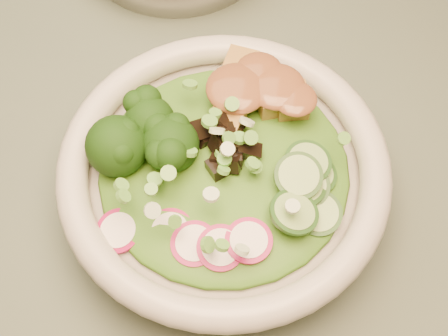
# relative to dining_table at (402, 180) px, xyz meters

# --- Properties ---
(floor) EXTENTS (4.00, 4.00, 0.00)m
(floor) POSITION_rel_dining_table_xyz_m (0.00, 0.00, -0.64)
(floor) COLOR brown
(floor) RESTS_ON ground
(dining_table) EXTENTS (1.20, 0.80, 0.75)m
(dining_table) POSITION_rel_dining_table_xyz_m (0.00, 0.00, 0.00)
(dining_table) COLOR black
(dining_table) RESTS_ON ground
(salad_bowl) EXTENTS (0.28, 0.28, 0.08)m
(salad_bowl) POSITION_rel_dining_table_xyz_m (-0.19, -0.11, 0.16)
(salad_bowl) COLOR beige
(salad_bowl) RESTS_ON dining_table
(lettuce_bed) EXTENTS (0.21, 0.21, 0.02)m
(lettuce_bed) POSITION_rel_dining_table_xyz_m (-0.19, -0.11, 0.18)
(lettuce_bed) COLOR #275C13
(lettuce_bed) RESTS_ON salad_bowl
(broccoli_florets) EXTENTS (0.10, 0.09, 0.05)m
(broccoli_florets) POSITION_rel_dining_table_xyz_m (-0.26, -0.10, 0.19)
(broccoli_florets) COLOR black
(broccoli_florets) RESTS_ON salad_bowl
(radish_slices) EXTENTS (0.12, 0.07, 0.02)m
(radish_slices) POSITION_rel_dining_table_xyz_m (-0.21, -0.18, 0.18)
(radish_slices) COLOR #9B0B45
(radish_slices) RESTS_ON salad_bowl
(cucumber_slices) EXTENTS (0.09, 0.09, 0.04)m
(cucumber_slices) POSITION_rel_dining_table_xyz_m (-0.13, -0.13, 0.19)
(cucumber_slices) COLOR #88BF6A
(cucumber_slices) RESTS_ON salad_bowl
(mushroom_heap) EXTENTS (0.09, 0.09, 0.04)m
(mushroom_heap) POSITION_rel_dining_table_xyz_m (-0.19, -0.10, 0.19)
(mushroom_heap) COLOR black
(mushroom_heap) RESTS_ON salad_bowl
(tofu_cubes) EXTENTS (0.11, 0.09, 0.04)m
(tofu_cubes) POSITION_rel_dining_table_xyz_m (-0.17, -0.04, 0.19)
(tofu_cubes) COLOR olive
(tofu_cubes) RESTS_ON salad_bowl
(peanut_sauce) EXTENTS (0.07, 0.06, 0.02)m
(peanut_sauce) POSITION_rel_dining_table_xyz_m (-0.17, -0.04, 0.20)
(peanut_sauce) COLOR brown
(peanut_sauce) RESTS_ON tofu_cubes
(scallion_garnish) EXTENTS (0.20, 0.20, 0.02)m
(scallion_garnish) POSITION_rel_dining_table_xyz_m (-0.19, -0.11, 0.20)
(scallion_garnish) COLOR #5FA73B
(scallion_garnish) RESTS_ON salad_bowl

